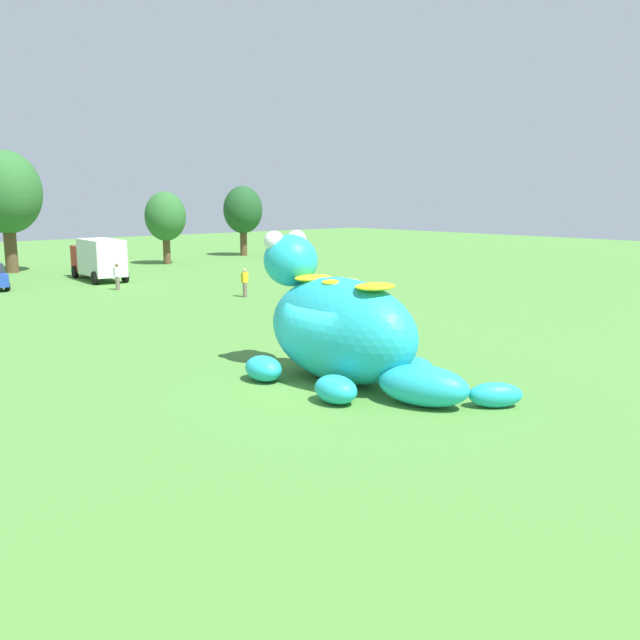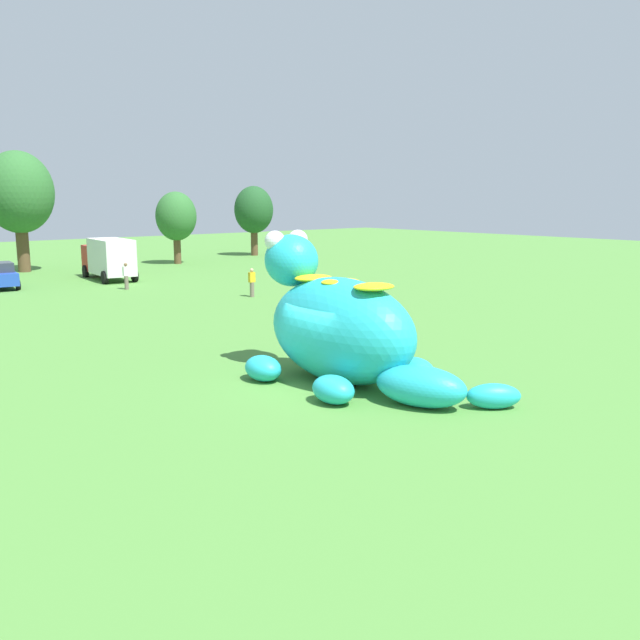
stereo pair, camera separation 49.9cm
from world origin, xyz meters
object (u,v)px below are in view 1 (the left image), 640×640
(box_truck, at_px, (98,258))
(spectator_mid_field, at_px, (245,283))
(giant_inflatable_creature, at_px, (341,328))
(spectator_near_inflatable, at_px, (117,277))

(box_truck, xyz_separation_m, spectator_mid_field, (2.99, -13.71, -0.75))
(giant_inflatable_creature, height_order, spectator_mid_field, giant_inflatable_creature)
(giant_inflatable_creature, height_order, box_truck, giant_inflatable_creature)
(box_truck, distance_m, spectator_mid_field, 14.05)
(giant_inflatable_creature, height_order, spectator_near_inflatable, giant_inflatable_creature)
(box_truck, xyz_separation_m, spectator_near_inflatable, (-1.31, -5.76, -0.75))
(giant_inflatable_creature, bearing_deg, box_truck, 80.05)
(spectator_mid_field, bearing_deg, box_truck, 102.32)
(giant_inflatable_creature, xyz_separation_m, box_truck, (5.43, 30.93, -0.13))
(box_truck, height_order, spectator_near_inflatable, box_truck)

